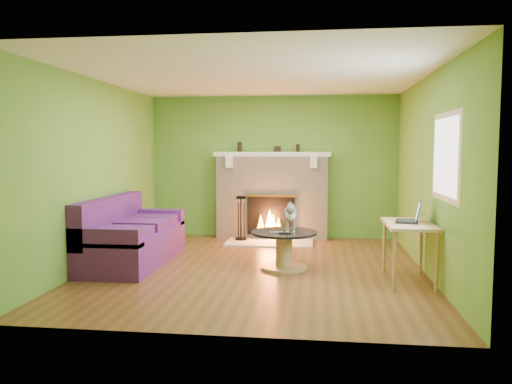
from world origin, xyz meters
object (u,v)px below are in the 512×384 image
coffee_table (284,247)px  desk (409,230)px  sofa (129,237)px  cat (290,216)px

coffee_table → desk: desk is taller
sofa → cat: bearing=-0.4°
desk → cat: size_ratio=1.51×
desk → cat: cat is taller
sofa → desk: (3.81, -0.54, 0.28)m
coffee_table → desk: bearing=-16.7°
coffee_table → cat: size_ratio=1.38×
cat → coffee_table: bearing=-152.0°
coffee_table → desk: 1.68m
sofa → desk: bearing=-8.1°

